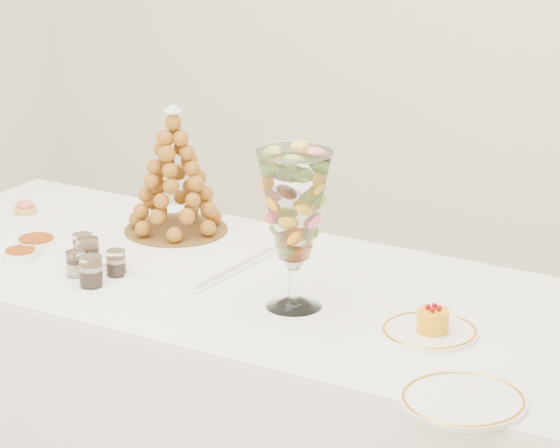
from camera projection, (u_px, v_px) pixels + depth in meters
The scene contains 15 objects.
buffet_table at pixel (251, 424), 3.31m from camera, with size 2.06×0.92×0.77m.
lace_tray at pixel (157, 244), 3.41m from camera, with size 0.54×0.41×0.02m, color white.
macaron_vase at pixel (294, 207), 2.96m from camera, with size 0.17×0.17×0.37m.
cake_plate at pixel (429, 332), 2.88m from camera, with size 0.21×0.21×0.01m, color white.
spare_plate at pixel (463, 401), 2.56m from camera, with size 0.25×0.25×0.01m, color white.
pink_tart at pixel (25, 207), 3.67m from camera, with size 0.06×0.06×0.04m.
verrine_a at pixel (83, 247), 3.31m from camera, with size 0.05×0.05×0.07m, color white.
verrine_b at pixel (88, 253), 3.26m from camera, with size 0.06×0.06×0.07m, color white.
verrine_c at pixel (116, 263), 3.21m from camera, with size 0.05×0.05×0.06m, color white.
verrine_d at pixel (76, 264), 3.21m from camera, with size 0.05×0.05×0.06m, color white.
verrine_e at pixel (91, 271), 3.14m from camera, with size 0.06×0.06×0.07m, color white.
ramekin_back at pixel (36, 245), 3.38m from camera, with size 0.10×0.10×0.03m, color white.
ramekin_front at pixel (21, 256), 3.31m from camera, with size 0.08×0.08×0.03m, color white.
croquembouche at pixel (175, 171), 3.43m from camera, with size 0.27×0.27×0.34m.
mousse_cake at pixel (433, 320), 2.86m from camera, with size 0.07×0.07×0.06m.
Camera 1 is at (1.75, -2.22, 1.92)m, focal length 85.00 mm.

